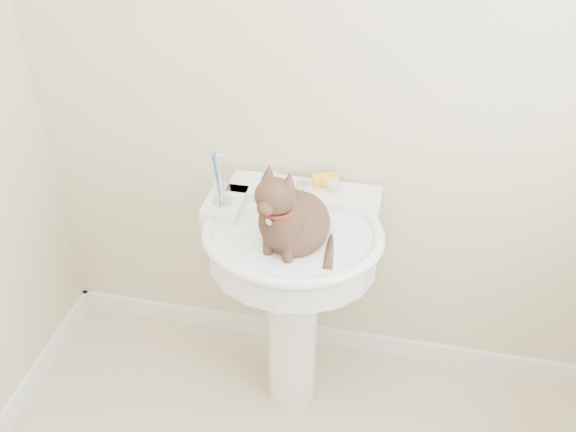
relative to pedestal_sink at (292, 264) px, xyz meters
The scene contains 7 objects.
wall_back 0.66m from the pedestal_sink, 74.53° to the left, with size 2.20×0.00×2.50m, color #C3B999, non-canonical shape.
baseboard_back 0.68m from the pedestal_sink, 74.01° to the left, with size 2.20×0.02×0.09m, color white.
pedestal_sink is the anchor object (origin of this frame).
faucet 0.27m from the pedestal_sink, 89.03° to the left, with size 0.28×0.12×0.14m.
soap_bar 0.32m from the pedestal_sink, 74.02° to the left, with size 0.09×0.06×0.03m, color gold.
toothbrush_cup 0.34m from the pedestal_sink, 168.50° to the left, with size 0.07×0.07×0.18m.
cat 0.24m from the pedestal_sink, 77.69° to the right, with size 0.24×0.30×0.43m.
Camera 1 is at (0.25, -0.81, 2.06)m, focal length 40.00 mm.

